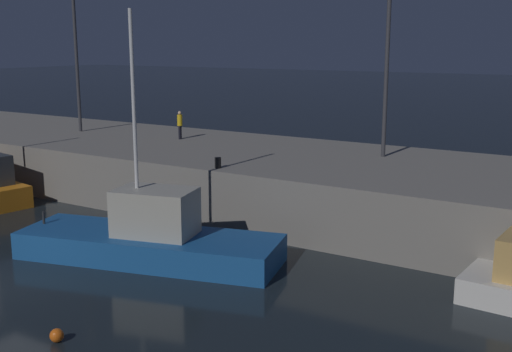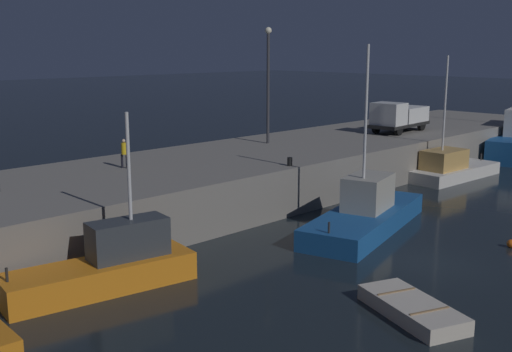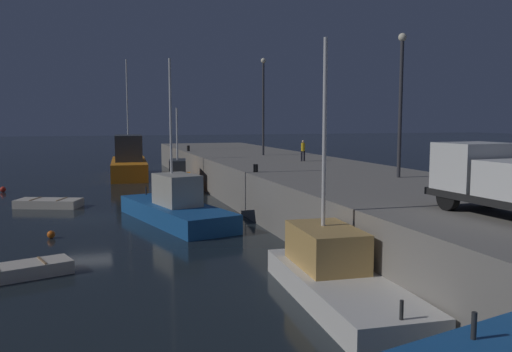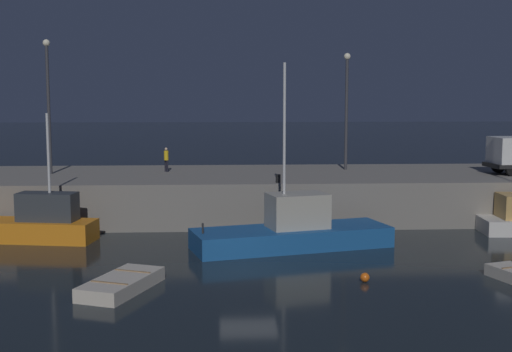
{
  "view_description": "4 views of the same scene",
  "coord_description": "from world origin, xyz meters",
  "px_view_note": "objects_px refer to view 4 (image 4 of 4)",
  "views": [
    {
      "loc": [
        17.75,
        -12.37,
        7.98
      ],
      "look_at": [
        3.63,
        10.21,
        2.37
      ],
      "focal_mm": 44.42,
      "sensor_mm": 36.0,
      "label": 1
    },
    {
      "loc": [
        -22.94,
        -12.84,
        9.03
      ],
      "look_at": [
        1.23,
        11.34,
        1.95
      ],
      "focal_mm": 43.82,
      "sensor_mm": 36.0,
      "label": 2
    },
    {
      "loc": [
        31.87,
        0.22,
        5.81
      ],
      "look_at": [
        2.37,
        9.5,
        2.46
      ],
      "focal_mm": 37.07,
      "sensor_mm": 36.0,
      "label": 3
    },
    {
      "loc": [
        -1.16,
        -28.88,
        7.65
      ],
      "look_at": [
        0.91,
        11.33,
        2.84
      ],
      "focal_mm": 48.2,
      "sensor_mm": 36.0,
      "label": 4
    }
  ],
  "objects_px": {
    "dinghy_orange_near": "(121,284)",
    "bollard_west": "(278,179)",
    "fishing_boat_orange": "(32,224)",
    "fishing_trawler_red": "(293,231)",
    "lamp_post_west": "(48,96)",
    "mooring_buoy_mid": "(365,277)",
    "lamp_post_east": "(347,102)",
    "dockworker": "(166,158)"
  },
  "relations": [
    {
      "from": "dinghy_orange_near",
      "to": "bollard_west",
      "type": "height_order",
      "value": "bollard_west"
    },
    {
      "from": "fishing_boat_orange",
      "to": "bollard_west",
      "type": "relative_size",
      "value": 15.95
    },
    {
      "from": "fishing_boat_orange",
      "to": "bollard_west",
      "type": "xyz_separation_m",
      "value": [
        13.14,
        2.57,
        2.0
      ]
    },
    {
      "from": "fishing_trawler_red",
      "to": "lamp_post_west",
      "type": "distance_m",
      "value": 18.62
    },
    {
      "from": "mooring_buoy_mid",
      "to": "bollard_west",
      "type": "xyz_separation_m",
      "value": [
        -2.63,
        11.32,
        2.7
      ]
    },
    {
      "from": "dinghy_orange_near",
      "to": "fishing_boat_orange",
      "type": "bearing_deg",
      "value": 122.18
    },
    {
      "from": "fishing_trawler_red",
      "to": "dinghy_orange_near",
      "type": "bearing_deg",
      "value": -136.05
    },
    {
      "from": "dinghy_orange_near",
      "to": "mooring_buoy_mid",
      "type": "height_order",
      "value": "dinghy_orange_near"
    },
    {
      "from": "lamp_post_west",
      "to": "lamp_post_east",
      "type": "xyz_separation_m",
      "value": [
        18.97,
        1.45,
        -0.36
      ]
    },
    {
      "from": "lamp_post_west",
      "to": "dockworker",
      "type": "height_order",
      "value": "lamp_post_west"
    },
    {
      "from": "fishing_boat_orange",
      "to": "dinghy_orange_near",
      "type": "distance_m",
      "value": 11.26
    },
    {
      "from": "mooring_buoy_mid",
      "to": "fishing_boat_orange",
      "type": "bearing_deg",
      "value": 150.97
    },
    {
      "from": "mooring_buoy_mid",
      "to": "lamp_post_east",
      "type": "relative_size",
      "value": 0.05
    },
    {
      "from": "bollard_west",
      "to": "lamp_post_west",
      "type": "bearing_deg",
      "value": 160.03
    },
    {
      "from": "mooring_buoy_mid",
      "to": "dinghy_orange_near",
      "type": "bearing_deg",
      "value": -175.52
    },
    {
      "from": "mooring_buoy_mid",
      "to": "bollard_west",
      "type": "bearing_deg",
      "value": 103.08
    },
    {
      "from": "lamp_post_east",
      "to": "dockworker",
      "type": "bearing_deg",
      "value": -176.66
    },
    {
      "from": "bollard_west",
      "to": "dinghy_orange_near",
      "type": "bearing_deg",
      "value": -120.62
    },
    {
      "from": "lamp_post_west",
      "to": "fishing_boat_orange",
      "type": "bearing_deg",
      "value": -84.04
    },
    {
      "from": "fishing_trawler_red",
      "to": "dinghy_orange_near",
      "type": "distance_m",
      "value": 10.42
    },
    {
      "from": "fishing_trawler_red",
      "to": "fishing_boat_orange",
      "type": "xyz_separation_m",
      "value": [
        -13.48,
        2.29,
        0.05
      ]
    },
    {
      "from": "lamp_post_west",
      "to": "fishing_trawler_red",
      "type": "bearing_deg",
      "value": -34.8
    },
    {
      "from": "fishing_boat_orange",
      "to": "bollard_west",
      "type": "height_order",
      "value": "fishing_boat_orange"
    },
    {
      "from": "bollard_west",
      "to": "lamp_post_east",
      "type": "bearing_deg",
      "value": 52.3
    },
    {
      "from": "dockworker",
      "to": "mooring_buoy_mid",
      "type": "bearing_deg",
      "value": -61.31
    },
    {
      "from": "fishing_trawler_red",
      "to": "dockworker",
      "type": "height_order",
      "value": "fishing_trawler_red"
    },
    {
      "from": "dinghy_orange_near",
      "to": "dockworker",
      "type": "distance_m",
      "value": 18.21
    },
    {
      "from": "fishing_boat_orange",
      "to": "fishing_trawler_red",
      "type": "bearing_deg",
      "value": -9.65
    },
    {
      "from": "dinghy_orange_near",
      "to": "mooring_buoy_mid",
      "type": "bearing_deg",
      "value": 4.48
    },
    {
      "from": "lamp_post_east",
      "to": "dockworker",
      "type": "distance_m",
      "value": 12.35
    },
    {
      "from": "dinghy_orange_near",
      "to": "lamp_post_west",
      "type": "distance_m",
      "value": 19.81
    },
    {
      "from": "mooring_buoy_mid",
      "to": "lamp_post_west",
      "type": "height_order",
      "value": "lamp_post_west"
    },
    {
      "from": "fishing_boat_orange",
      "to": "mooring_buoy_mid",
      "type": "relative_size",
      "value": 19.49
    },
    {
      "from": "lamp_post_east",
      "to": "dockworker",
      "type": "height_order",
      "value": "lamp_post_east"
    },
    {
      "from": "dinghy_orange_near",
      "to": "lamp_post_west",
      "type": "bearing_deg",
      "value": 111.59
    },
    {
      "from": "fishing_boat_orange",
      "to": "mooring_buoy_mid",
      "type": "distance_m",
      "value": 18.05
    },
    {
      "from": "fishing_trawler_red",
      "to": "bollard_west",
      "type": "bearing_deg",
      "value": 94.03
    },
    {
      "from": "dockworker",
      "to": "dinghy_orange_near",
      "type": "bearing_deg",
      "value": -91.27
    },
    {
      "from": "lamp_post_west",
      "to": "lamp_post_east",
      "type": "relative_size",
      "value": 1.09
    },
    {
      "from": "dinghy_orange_near",
      "to": "dockworker",
      "type": "bearing_deg",
      "value": 88.73
    },
    {
      "from": "mooring_buoy_mid",
      "to": "bollard_west",
      "type": "relative_size",
      "value": 0.82
    },
    {
      "from": "mooring_buoy_mid",
      "to": "lamp_post_west",
      "type": "distance_m",
      "value": 24.42
    }
  ]
}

